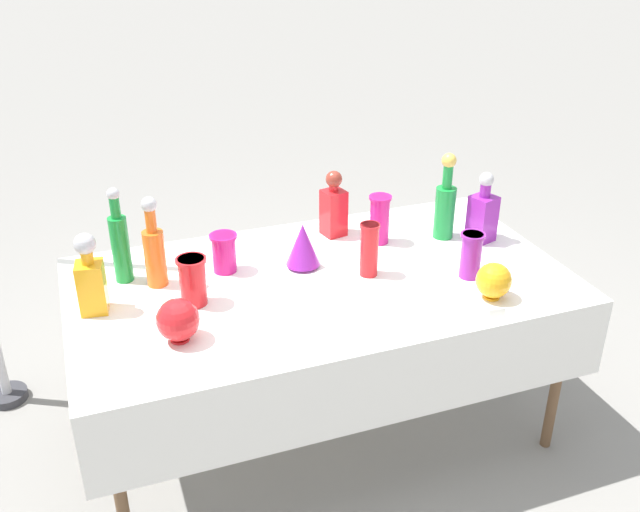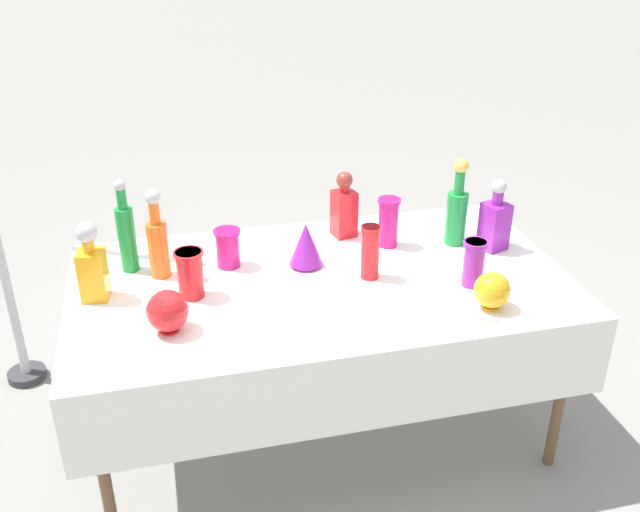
{
  "view_description": "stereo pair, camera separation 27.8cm",
  "coord_description": "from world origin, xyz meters",
  "px_view_note": "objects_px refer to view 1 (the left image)",
  "views": [
    {
      "loc": [
        -0.85,
        -2.33,
        2.13
      ],
      "look_at": [
        0.0,
        0.0,
        0.86
      ],
      "focal_mm": 40.0,
      "sensor_mm": 36.0,
      "label": 1
    },
    {
      "loc": [
        -0.58,
        -2.41,
        2.13
      ],
      "look_at": [
        0.0,
        0.0,
        0.86
      ],
      "focal_mm": 40.0,
      "sensor_mm": 36.0,
      "label": 2
    }
  ],
  "objects_px": {
    "round_bowl_0": "(494,281)",
    "cardboard_box_behind_left": "(217,307)",
    "slender_vase_1": "(193,279)",
    "square_decanter_1": "(334,207)",
    "round_bowl_1": "(178,320)",
    "square_decanter_2": "(483,213)",
    "square_decanter_0": "(90,278)",
    "slender_vase_4": "(224,251)",
    "fluted_vase_0": "(303,245)",
    "tall_bottle_0": "(445,204)",
    "slender_vase_2": "(471,254)",
    "slender_vase_3": "(369,248)",
    "tall_bottle_2": "(154,249)",
    "tall_bottle_1": "(120,243)",
    "slender_vase_0": "(380,218)"
  },
  "relations": [
    {
      "from": "tall_bottle_0",
      "to": "slender_vase_4",
      "type": "relative_size",
      "value": 2.43
    },
    {
      "from": "tall_bottle_0",
      "to": "slender_vase_0",
      "type": "relative_size",
      "value": 1.8
    },
    {
      "from": "slender_vase_0",
      "to": "slender_vase_1",
      "type": "xyz_separation_m",
      "value": [
        -0.86,
        -0.24,
        -0.01
      ]
    },
    {
      "from": "square_decanter_0",
      "to": "slender_vase_4",
      "type": "relative_size",
      "value": 1.95
    },
    {
      "from": "tall_bottle_1",
      "to": "slender_vase_3",
      "type": "xyz_separation_m",
      "value": [
        0.92,
        -0.29,
        -0.05
      ]
    },
    {
      "from": "tall_bottle_0",
      "to": "tall_bottle_1",
      "type": "xyz_separation_m",
      "value": [
        -1.37,
        0.08,
        0.01
      ]
    },
    {
      "from": "square_decanter_2",
      "to": "slender_vase_2",
      "type": "distance_m",
      "value": 0.35
    },
    {
      "from": "square_decanter_1",
      "to": "fluted_vase_0",
      "type": "bearing_deg",
      "value": -132.93
    },
    {
      "from": "slender_vase_1",
      "to": "slender_vase_2",
      "type": "xyz_separation_m",
      "value": [
        1.07,
        -0.17,
        0.0
      ]
    },
    {
      "from": "tall_bottle_2",
      "to": "square_decanter_1",
      "type": "height_order",
      "value": "tall_bottle_2"
    },
    {
      "from": "slender_vase_2",
      "to": "square_decanter_1",
      "type": "bearing_deg",
      "value": 123.64
    },
    {
      "from": "tall_bottle_2",
      "to": "slender_vase_4",
      "type": "xyz_separation_m",
      "value": [
        0.27,
        0.02,
        -0.06
      ]
    },
    {
      "from": "slender_vase_0",
      "to": "slender_vase_3",
      "type": "xyz_separation_m",
      "value": [
        -0.16,
        -0.26,
        0.0
      ]
    },
    {
      "from": "slender_vase_2",
      "to": "slender_vase_3",
      "type": "relative_size",
      "value": 0.85
    },
    {
      "from": "square_decanter_1",
      "to": "slender_vase_3",
      "type": "relative_size",
      "value": 1.35
    },
    {
      "from": "fluted_vase_0",
      "to": "slender_vase_1",
      "type": "bearing_deg",
      "value": -163.76
    },
    {
      "from": "tall_bottle_0",
      "to": "square_decanter_2",
      "type": "bearing_deg",
      "value": -31.66
    },
    {
      "from": "square_decanter_0",
      "to": "slender_vase_2",
      "type": "bearing_deg",
      "value": -9.63
    },
    {
      "from": "round_bowl_0",
      "to": "round_bowl_1",
      "type": "xyz_separation_m",
      "value": [
        -1.16,
        0.12,
        0.01
      ]
    },
    {
      "from": "tall_bottle_0",
      "to": "fluted_vase_0",
      "type": "distance_m",
      "value": 0.68
    },
    {
      "from": "tall_bottle_0",
      "to": "slender_vase_4",
      "type": "bearing_deg",
      "value": 178.9
    },
    {
      "from": "slender_vase_1",
      "to": "slender_vase_4",
      "type": "relative_size",
      "value": 1.18
    },
    {
      "from": "tall_bottle_0",
      "to": "round_bowl_1",
      "type": "height_order",
      "value": "tall_bottle_0"
    },
    {
      "from": "tall_bottle_2",
      "to": "square_decanter_1",
      "type": "xyz_separation_m",
      "value": [
        0.81,
        0.19,
        -0.02
      ]
    },
    {
      "from": "square_decanter_1",
      "to": "slender_vase_0",
      "type": "distance_m",
      "value": 0.21
    },
    {
      "from": "slender_vase_1",
      "to": "cardboard_box_behind_left",
      "type": "distance_m",
      "value": 1.17
    },
    {
      "from": "square_decanter_0",
      "to": "square_decanter_2",
      "type": "xyz_separation_m",
      "value": [
        1.64,
        0.04,
        -0.01
      ]
    },
    {
      "from": "round_bowl_0",
      "to": "cardboard_box_behind_left",
      "type": "relative_size",
      "value": 0.24
    },
    {
      "from": "slender_vase_0",
      "to": "slender_vase_2",
      "type": "height_order",
      "value": "slender_vase_0"
    },
    {
      "from": "tall_bottle_1",
      "to": "square_decanter_0",
      "type": "distance_m",
      "value": 0.24
    },
    {
      "from": "square_decanter_1",
      "to": "square_decanter_0",
      "type": "bearing_deg",
      "value": -163.54
    },
    {
      "from": "square_decanter_2",
      "to": "slender_vase_3",
      "type": "distance_m",
      "value": 0.6
    },
    {
      "from": "square_decanter_2",
      "to": "cardboard_box_behind_left",
      "type": "xyz_separation_m",
      "value": [
        -1.04,
        0.81,
        -0.72
      ]
    },
    {
      "from": "fluted_vase_0",
      "to": "round_bowl_1",
      "type": "bearing_deg",
      "value": -147.43
    },
    {
      "from": "round_bowl_0",
      "to": "cardboard_box_behind_left",
      "type": "height_order",
      "value": "round_bowl_0"
    },
    {
      "from": "fluted_vase_0",
      "to": "cardboard_box_behind_left",
      "type": "bearing_deg",
      "value": 106.33
    },
    {
      "from": "slender_vase_2",
      "to": "cardboard_box_behind_left",
      "type": "relative_size",
      "value": 0.32
    },
    {
      "from": "slender_vase_1",
      "to": "fluted_vase_0",
      "type": "distance_m",
      "value": 0.49
    },
    {
      "from": "square_decanter_1",
      "to": "round_bowl_1",
      "type": "bearing_deg",
      "value": -142.65
    },
    {
      "from": "slender_vase_1",
      "to": "round_bowl_1",
      "type": "relative_size",
      "value": 1.21
    },
    {
      "from": "slender_vase_3",
      "to": "slender_vase_2",
      "type": "bearing_deg",
      "value": -22.49
    },
    {
      "from": "tall_bottle_0",
      "to": "round_bowl_0",
      "type": "bearing_deg",
      "value": -99.06
    },
    {
      "from": "slender_vase_3",
      "to": "tall_bottle_2",
      "type": "bearing_deg",
      "value": 165.38
    },
    {
      "from": "slender_vase_1",
      "to": "fluted_vase_0",
      "type": "bearing_deg",
      "value": 16.24
    },
    {
      "from": "square_decanter_0",
      "to": "square_decanter_2",
      "type": "bearing_deg",
      "value": 1.26
    },
    {
      "from": "round_bowl_0",
      "to": "square_decanter_0",
      "type": "bearing_deg",
      "value": 163.57
    },
    {
      "from": "slender_vase_0",
      "to": "slender_vase_2",
      "type": "bearing_deg",
      "value": -62.96
    },
    {
      "from": "slender_vase_4",
      "to": "slender_vase_0",
      "type": "bearing_deg",
      "value": 2.35
    },
    {
      "from": "square_decanter_1",
      "to": "slender_vase_3",
      "type": "bearing_deg",
      "value": -90.4
    },
    {
      "from": "slender_vase_2",
      "to": "round_bowl_1",
      "type": "distance_m",
      "value": 1.17
    }
  ]
}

